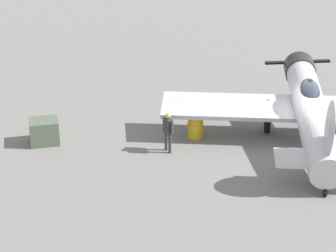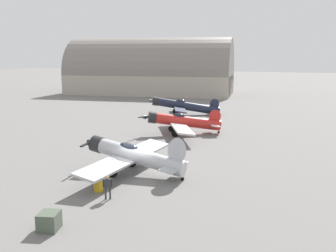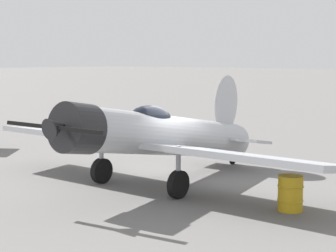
# 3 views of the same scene
# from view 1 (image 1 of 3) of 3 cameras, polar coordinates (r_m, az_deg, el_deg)

# --- Properties ---
(ground_plane) EXTENTS (400.00, 400.00, 0.00)m
(ground_plane) POSITION_cam_1_polar(r_m,az_deg,el_deg) (23.29, 14.02, -2.14)
(ground_plane) COLOR slate
(airplane_foreground) EXTENTS (11.96, 9.18, 3.42)m
(airplane_foreground) POSITION_cam_1_polar(r_m,az_deg,el_deg) (23.14, 14.21, 1.81)
(airplane_foreground) COLOR #B7BABF
(airplane_foreground) RESTS_ON ground_plane
(ground_crew_mechanic) EXTENTS (0.44, 0.53, 1.64)m
(ground_crew_mechanic) POSITION_cam_1_polar(r_m,az_deg,el_deg) (21.86, 0.00, -0.26)
(ground_crew_mechanic) COLOR #2D2D33
(ground_crew_mechanic) RESTS_ON ground_plane
(equipment_crate) EXTENTS (1.44, 1.38, 0.99)m
(equipment_crate) POSITION_cam_1_polar(r_m,az_deg,el_deg) (23.40, -12.49, -0.54)
(equipment_crate) COLOR #4C5647
(equipment_crate) RESTS_ON ground_plane
(fuel_drum) EXTENTS (0.68, 0.68, 0.93)m
(fuel_drum) POSITION_cam_1_polar(r_m,az_deg,el_deg) (23.35, 2.80, -0.11)
(fuel_drum) COLOR gold
(fuel_drum) RESTS_ON ground_plane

